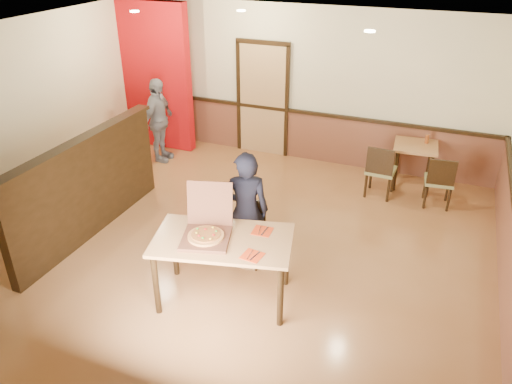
{
  "coord_description": "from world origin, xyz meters",
  "views": [
    {
      "loc": [
        2.5,
        -5.04,
        3.93
      ],
      "look_at": [
        0.46,
        0.0,
        1.04
      ],
      "focal_mm": 35.0,
      "sensor_mm": 36.0,
      "label": 1
    }
  ],
  "objects_px": {
    "diner": "(246,212)",
    "condiment": "(427,139)",
    "diner_chair": "(248,229)",
    "side_table": "(415,155)",
    "passerby": "(158,121)",
    "side_chair_right": "(439,180)",
    "pizza_box": "(207,232)",
    "side_chair_left": "(380,169)",
    "main_table": "(223,247)"
  },
  "relations": [
    {
      "from": "pizza_box",
      "to": "side_chair_right",
      "type": "bearing_deg",
      "value": 38.2
    },
    {
      "from": "side_chair_right",
      "to": "condiment",
      "type": "height_order",
      "value": "condiment"
    },
    {
      "from": "main_table",
      "to": "condiment",
      "type": "relative_size",
      "value": 11.44
    },
    {
      "from": "pizza_box",
      "to": "passerby",
      "type": "bearing_deg",
      "value": 112.91
    },
    {
      "from": "side_chair_right",
      "to": "passerby",
      "type": "distance_m",
      "value": 5.0
    },
    {
      "from": "diner_chair",
      "to": "passerby",
      "type": "bearing_deg",
      "value": 134.07
    },
    {
      "from": "condiment",
      "to": "side_chair_right",
      "type": "bearing_deg",
      "value": -67.69
    },
    {
      "from": "diner",
      "to": "side_table",
      "type": "bearing_deg",
      "value": -142.25
    },
    {
      "from": "side_table",
      "to": "passerby",
      "type": "height_order",
      "value": "passerby"
    },
    {
      "from": "pizza_box",
      "to": "condiment",
      "type": "relative_size",
      "value": 4.93
    },
    {
      "from": "diner_chair",
      "to": "diner",
      "type": "bearing_deg",
      "value": -85.5
    },
    {
      "from": "side_chair_right",
      "to": "pizza_box",
      "type": "height_order",
      "value": "pizza_box"
    },
    {
      "from": "side_chair_left",
      "to": "diner_chair",
      "type": "bearing_deg",
      "value": 64.34
    },
    {
      "from": "diner_chair",
      "to": "side_chair_left",
      "type": "height_order",
      "value": "side_chair_left"
    },
    {
      "from": "main_table",
      "to": "side_table",
      "type": "bearing_deg",
      "value": 52.53
    },
    {
      "from": "diner_chair",
      "to": "pizza_box",
      "type": "relative_size",
      "value": 1.11
    },
    {
      "from": "pizza_box",
      "to": "diner",
      "type": "bearing_deg",
      "value": 61.35
    },
    {
      "from": "side_chair_left",
      "to": "condiment",
      "type": "relative_size",
      "value": 5.94
    },
    {
      "from": "side_table",
      "to": "passerby",
      "type": "relative_size",
      "value": 0.48
    },
    {
      "from": "diner_chair",
      "to": "diner",
      "type": "xyz_separation_m",
      "value": [
        0.03,
        -0.14,
        0.35
      ]
    },
    {
      "from": "side_chair_left",
      "to": "condiment",
      "type": "xyz_separation_m",
      "value": [
        0.6,
        0.76,
        0.33
      ]
    },
    {
      "from": "side_chair_right",
      "to": "pizza_box",
      "type": "xyz_separation_m",
      "value": [
        -2.34,
        -3.3,
        0.44
      ]
    },
    {
      "from": "condiment",
      "to": "side_chair_left",
      "type": "bearing_deg",
      "value": -128.35
    },
    {
      "from": "side_table",
      "to": "pizza_box",
      "type": "relative_size",
      "value": 1.0
    },
    {
      "from": "diner_chair",
      "to": "passerby",
      "type": "xyz_separation_m",
      "value": [
        -2.78,
        2.35,
        0.33
      ]
    },
    {
      "from": "side_chair_left",
      "to": "side_chair_right",
      "type": "relative_size",
      "value": 1.05
    },
    {
      "from": "pizza_box",
      "to": "condiment",
      "type": "height_order",
      "value": "pizza_box"
    },
    {
      "from": "side_chair_left",
      "to": "condiment",
      "type": "distance_m",
      "value": 1.02
    },
    {
      "from": "diner",
      "to": "condiment",
      "type": "distance_m",
      "value": 3.8
    },
    {
      "from": "diner_chair",
      "to": "side_chair_right",
      "type": "height_order",
      "value": "side_chair_right"
    },
    {
      "from": "side_chair_left",
      "to": "side_chair_right",
      "type": "xyz_separation_m",
      "value": [
        0.91,
        0.0,
        -0.02
      ]
    },
    {
      "from": "side_chair_left",
      "to": "pizza_box",
      "type": "distance_m",
      "value": 3.61
    },
    {
      "from": "side_table",
      "to": "condiment",
      "type": "distance_m",
      "value": 0.32
    },
    {
      "from": "side_chair_left",
      "to": "side_table",
      "type": "xyz_separation_m",
      "value": [
        0.45,
        0.62,
        0.08
      ]
    },
    {
      "from": "main_table",
      "to": "diner",
      "type": "bearing_deg",
      "value": 77.75
    },
    {
      "from": "side_table",
      "to": "passerby",
      "type": "bearing_deg",
      "value": -171.48
    },
    {
      "from": "diner_chair",
      "to": "side_table",
      "type": "xyz_separation_m",
      "value": [
        1.75,
        3.03,
        0.12
      ]
    },
    {
      "from": "side_chair_right",
      "to": "side_table",
      "type": "height_order",
      "value": "side_chair_right"
    },
    {
      "from": "side_chair_right",
      "to": "side_table",
      "type": "bearing_deg",
      "value": -59.77
    },
    {
      "from": "side_chair_left",
      "to": "diner",
      "type": "xyz_separation_m",
      "value": [
        -1.27,
        -2.55,
        0.31
      ]
    },
    {
      "from": "side_chair_left",
      "to": "passerby",
      "type": "height_order",
      "value": "passerby"
    },
    {
      "from": "diner",
      "to": "pizza_box",
      "type": "xyz_separation_m",
      "value": [
        -0.16,
        -0.74,
        0.1
      ]
    },
    {
      "from": "diner",
      "to": "passerby",
      "type": "bearing_deg",
      "value": -65.24
    },
    {
      "from": "condiment",
      "to": "pizza_box",
      "type": "bearing_deg",
      "value": -116.61
    },
    {
      "from": "passerby",
      "to": "pizza_box",
      "type": "relative_size",
      "value": 2.1
    },
    {
      "from": "diner",
      "to": "pizza_box",
      "type": "height_order",
      "value": "diner"
    },
    {
      "from": "side_table",
      "to": "side_chair_right",
      "type": "bearing_deg",
      "value": -53.3
    },
    {
      "from": "main_table",
      "to": "side_chair_right",
      "type": "height_order",
      "value": "side_chair_right"
    },
    {
      "from": "side_chair_right",
      "to": "diner",
      "type": "relative_size",
      "value": 0.53
    },
    {
      "from": "diner",
      "to": "passerby",
      "type": "distance_m",
      "value": 3.75
    }
  ]
}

